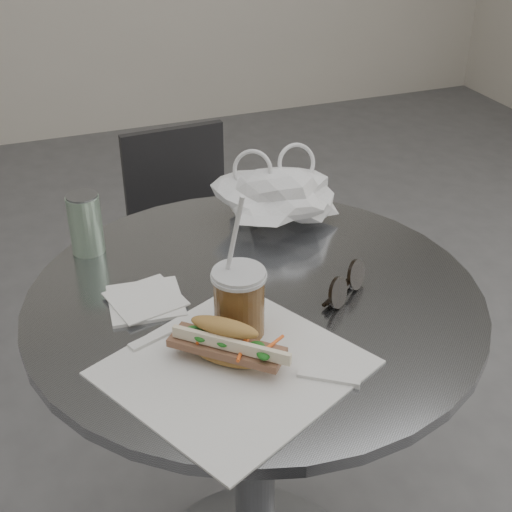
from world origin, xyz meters
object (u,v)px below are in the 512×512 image
object	(u,v)px
cafe_table	(255,416)
iced_coffee	(239,302)
banh_mi	(226,343)
chair_far	(195,272)
drink_can	(85,224)
sunglasses	(346,286)

from	to	relation	value
cafe_table	iced_coffee	bearing A→B (deg)	-122.81
banh_mi	iced_coffee	world-z (taller)	iced_coffee
cafe_table	iced_coffee	distance (m)	0.35
chair_far	iced_coffee	world-z (taller)	iced_coffee
chair_far	drink_can	world-z (taller)	drink_can
chair_far	cafe_table	bearing A→B (deg)	79.21
iced_coffee	drink_can	distance (m)	0.38
banh_mi	iced_coffee	xyz separation A→B (m)	(0.04, 0.06, 0.02)
cafe_table	drink_can	size ratio (longest dim) A/B	6.71
chair_far	banh_mi	world-z (taller)	banh_mi
banh_mi	sunglasses	xyz separation A→B (m)	(0.24, 0.09, -0.02)
sunglasses	cafe_table	bearing A→B (deg)	121.30
banh_mi	iced_coffee	distance (m)	0.08
cafe_table	drink_can	bearing A→B (deg)	134.09
iced_coffee	drink_can	xyz separation A→B (m)	(-0.17, 0.33, -0.00)
chair_far	iced_coffee	xyz separation A→B (m)	(-0.16, -0.85, 0.48)
cafe_table	banh_mi	distance (m)	0.36
banh_mi	sunglasses	distance (m)	0.26
sunglasses	iced_coffee	bearing A→B (deg)	154.30
banh_mi	sunglasses	bearing A→B (deg)	64.22
cafe_table	sunglasses	bearing A→B (deg)	-22.97
sunglasses	drink_can	world-z (taller)	drink_can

